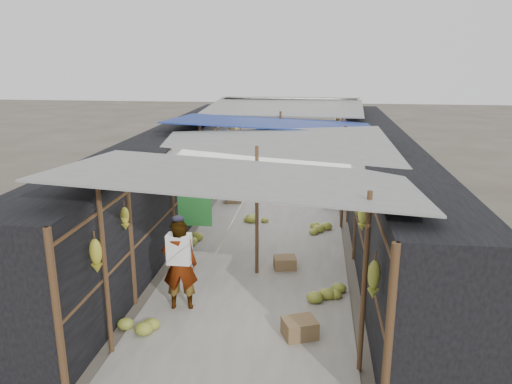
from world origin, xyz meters
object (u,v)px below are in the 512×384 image
at_px(crate_near, 300,329).
at_px(black_basin, 333,186).
at_px(vendor_elderly, 180,265).
at_px(vendor_seated, 334,175).
at_px(shopper_blue, 282,170).

bearing_deg(crate_near, black_basin, 63.04).
xyz_separation_m(vendor_elderly, vendor_seated, (2.83, 8.29, -0.32)).
bearing_deg(black_basin, vendor_seated, -90.00).
distance_m(black_basin, vendor_elderly, 8.89).
bearing_deg(vendor_seated, vendor_elderly, -36.61).
height_order(crate_near, black_basin, crate_near).
bearing_deg(vendor_seated, crate_near, -22.61).
relative_size(black_basin, shopper_blue, 0.42).
bearing_deg(vendor_elderly, vendor_seated, -117.77).
bearing_deg(black_basin, crate_near, -94.76).
distance_m(shopper_blue, vendor_seated, 1.73).
height_order(black_basin, shopper_blue, shopper_blue).
relative_size(crate_near, vendor_elderly, 0.31).
xyz_separation_m(crate_near, black_basin, (0.76, 9.08, -0.06)).
bearing_deg(vendor_seated, shopper_blue, -93.31).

